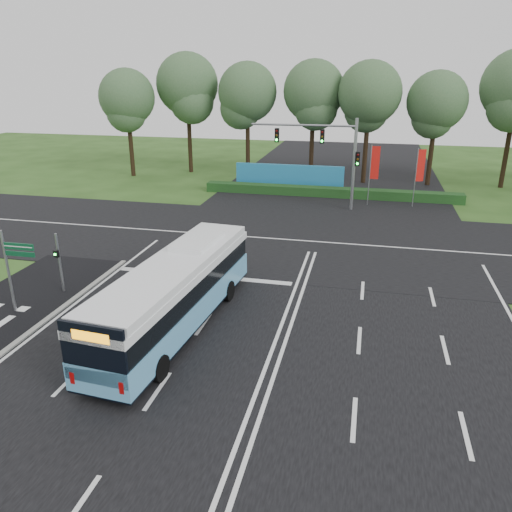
{
  "coord_description": "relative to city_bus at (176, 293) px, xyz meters",
  "views": [
    {
      "loc": [
        3.15,
        -18.22,
        10.3
      ],
      "look_at": [
        -1.45,
        2.0,
        2.56
      ],
      "focal_mm": 35.0,
      "sensor_mm": 36.0,
      "label": 1
    }
  ],
  "objects": [
    {
      "name": "road_cross",
      "position": [
        4.27,
        12.64,
        -1.63
      ],
      "size": [
        120.0,
        14.0,
        0.05
      ],
      "primitive_type": "cube",
      "color": "black",
      "rests_on": "ground"
    },
    {
      "name": "traffic_light_gantry",
      "position": [
        4.48,
        21.14,
        3.01
      ],
      "size": [
        8.41,
        0.28,
        7.0
      ],
      "color": "gray",
      "rests_on": "ground"
    },
    {
      "name": "hedge",
      "position": [
        4.27,
        25.14,
        -1.25
      ],
      "size": [
        22.0,
        1.2,
        0.8
      ],
      "primitive_type": "cube",
      "color": "#183C16",
      "rests_on": "ground"
    },
    {
      "name": "pedestrian_signal",
      "position": [
        -6.86,
        2.23,
        0.0
      ],
      "size": [
        0.27,
        0.4,
        3.03
      ],
      "rotation": [
        0.0,
        0.0,
        -0.27
      ],
      "color": "gray",
      "rests_on": "ground"
    },
    {
      "name": "banner_flag_mid",
      "position": [
        7.75,
        23.01,
        1.5
      ],
      "size": [
        0.72,
        0.1,
        4.85
      ],
      "rotation": [
        0.0,
        0.0,
        0.06
      ],
      "color": "gray",
      "rests_on": "ground"
    },
    {
      "name": "banner_flag_right",
      "position": [
        11.26,
        23.26,
        1.39
      ],
      "size": [
        0.66,
        0.28,
        4.67
      ],
      "rotation": [
        0.0,
        0.0,
        0.35
      ],
      "color": "gray",
      "rests_on": "ground"
    },
    {
      "name": "road_main",
      "position": [
        4.27,
        0.64,
        -1.63
      ],
      "size": [
        20.0,
        120.0,
        0.04
      ],
      "primitive_type": "cube",
      "color": "black",
      "rests_on": "ground"
    },
    {
      "name": "blue_hoarding",
      "position": [
        0.27,
        27.64,
        -0.55
      ],
      "size": [
        10.0,
        0.3,
        2.2
      ],
      "primitive_type": "cube",
      "color": "teal",
      "rests_on": "ground"
    },
    {
      "name": "kerb_strip",
      "position": [
        -5.83,
        -2.36,
        -1.59
      ],
      "size": [
        0.25,
        18.0,
        0.12
      ],
      "primitive_type": "cube",
      "color": "gray",
      "rests_on": "ground"
    },
    {
      "name": "city_bus",
      "position": [
        0.0,
        0.0,
        0.0
      ],
      "size": [
        3.32,
        11.57,
        3.28
      ],
      "rotation": [
        0.0,
        0.0,
        -0.08
      ],
      "color": "#5AA2D0",
      "rests_on": "ground"
    },
    {
      "name": "eucalyptus_row",
      "position": [
        7.44,
        31.93,
        6.84
      ],
      "size": [
        52.77,
        9.95,
        12.62
      ],
      "color": "black",
      "rests_on": "ground"
    },
    {
      "name": "ground",
      "position": [
        4.27,
        0.64,
        -1.65
      ],
      "size": [
        120.0,
        120.0,
        0.0
      ],
      "primitive_type": "plane",
      "color": "#294A18",
      "rests_on": "ground"
    },
    {
      "name": "street_sign",
      "position": [
        -7.43,
        -0.15,
        0.8
      ],
      "size": [
        1.51,
        0.12,
        3.88
      ],
      "rotation": [
        0.0,
        0.0,
        0.01
      ],
      "color": "gray",
      "rests_on": "ground"
    }
  ]
}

